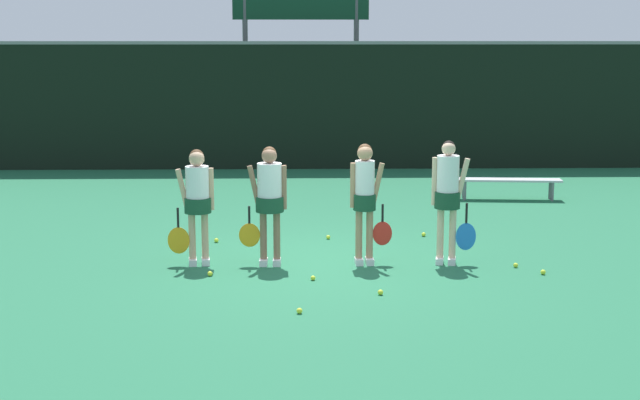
{
  "coord_description": "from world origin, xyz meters",
  "views": [
    {
      "loc": [
        -0.26,
        -12.67,
        3.25
      ],
      "look_at": [
        0.04,
        -0.05,
        0.95
      ],
      "focal_mm": 50.0,
      "sensor_mm": 36.0,
      "label": 1
    }
  ],
  "objects_px": {
    "player_1": "(269,195)",
    "tennis_ball_3": "(424,234)",
    "tennis_ball_5": "(380,292)",
    "tennis_ball_7": "(210,274)",
    "tennis_ball_2": "(299,311)",
    "player_3": "(448,192)",
    "tennis_ball_6": "(543,272)",
    "bench_courtside": "(508,182)",
    "tennis_ball_0": "(516,265)",
    "tennis_ball_4": "(328,237)",
    "scoreboard": "(301,7)",
    "tennis_ball_1": "(313,278)",
    "tennis_ball_8": "(216,240)",
    "player_0": "(197,197)",
    "player_2": "(365,193)"
  },
  "relations": [
    {
      "from": "tennis_ball_2",
      "to": "tennis_ball_5",
      "type": "height_order",
      "value": "tennis_ball_2"
    },
    {
      "from": "tennis_ball_2",
      "to": "scoreboard",
      "type": "bearing_deg",
      "value": 89.73
    },
    {
      "from": "player_0",
      "to": "tennis_ball_5",
      "type": "xyz_separation_m",
      "value": [
        2.51,
        -1.64,
        -0.96
      ]
    },
    {
      "from": "scoreboard",
      "to": "tennis_ball_4",
      "type": "bearing_deg",
      "value": -87.61
    },
    {
      "from": "player_1",
      "to": "tennis_ball_7",
      "type": "distance_m",
      "value": 1.43
    },
    {
      "from": "tennis_ball_0",
      "to": "tennis_ball_2",
      "type": "height_order",
      "value": "tennis_ball_2"
    },
    {
      "from": "scoreboard",
      "to": "player_3",
      "type": "xyz_separation_m",
      "value": [
        2.09,
        -11.47,
        -3.0
      ]
    },
    {
      "from": "player_1",
      "to": "tennis_ball_4",
      "type": "relative_size",
      "value": 25.51
    },
    {
      "from": "player_2",
      "to": "tennis_ball_8",
      "type": "relative_size",
      "value": 24.75
    },
    {
      "from": "tennis_ball_0",
      "to": "tennis_ball_1",
      "type": "xyz_separation_m",
      "value": [
        -2.93,
        -0.62,
        -0.0
      ]
    },
    {
      "from": "player_1",
      "to": "tennis_ball_3",
      "type": "height_order",
      "value": "player_1"
    },
    {
      "from": "tennis_ball_4",
      "to": "tennis_ball_7",
      "type": "height_order",
      "value": "tennis_ball_7"
    },
    {
      "from": "bench_courtside",
      "to": "player_0",
      "type": "bearing_deg",
      "value": -133.3
    },
    {
      "from": "tennis_ball_7",
      "to": "tennis_ball_6",
      "type": "bearing_deg",
      "value": -0.36
    },
    {
      "from": "tennis_ball_2",
      "to": "tennis_ball_8",
      "type": "height_order",
      "value": "same"
    },
    {
      "from": "tennis_ball_0",
      "to": "tennis_ball_5",
      "type": "bearing_deg",
      "value": -147.17
    },
    {
      "from": "player_0",
      "to": "tennis_ball_1",
      "type": "height_order",
      "value": "player_0"
    },
    {
      "from": "player_0",
      "to": "bench_courtside",
      "type": "bearing_deg",
      "value": 33.96
    },
    {
      "from": "tennis_ball_0",
      "to": "tennis_ball_8",
      "type": "relative_size",
      "value": 0.97
    },
    {
      "from": "bench_courtside",
      "to": "tennis_ball_2",
      "type": "distance_m",
      "value": 8.67
    },
    {
      "from": "tennis_ball_3",
      "to": "player_0",
      "type": "bearing_deg",
      "value": -153.66
    },
    {
      "from": "scoreboard",
      "to": "tennis_ball_7",
      "type": "relative_size",
      "value": 73.92
    },
    {
      "from": "tennis_ball_5",
      "to": "player_0",
      "type": "bearing_deg",
      "value": 146.79
    },
    {
      "from": "tennis_ball_0",
      "to": "tennis_ball_4",
      "type": "bearing_deg",
      "value": 144.25
    },
    {
      "from": "bench_courtside",
      "to": "player_2",
      "type": "distance_m",
      "value": 6.17
    },
    {
      "from": "scoreboard",
      "to": "bench_courtside",
      "type": "distance_m",
      "value": 8.42
    },
    {
      "from": "bench_courtside",
      "to": "tennis_ball_2",
      "type": "relative_size",
      "value": 30.14
    },
    {
      "from": "scoreboard",
      "to": "tennis_ball_5",
      "type": "xyz_separation_m",
      "value": [
        0.98,
        -13.08,
        -4.03
      ]
    },
    {
      "from": "tennis_ball_8",
      "to": "tennis_ball_7",
      "type": "bearing_deg",
      "value": -87.26
    },
    {
      "from": "tennis_ball_2",
      "to": "player_3",
      "type": "bearing_deg",
      "value": 47.79
    },
    {
      "from": "player_3",
      "to": "tennis_ball_7",
      "type": "bearing_deg",
      "value": -158.64
    },
    {
      "from": "tennis_ball_2",
      "to": "tennis_ball_5",
      "type": "xyz_separation_m",
      "value": [
        1.04,
        0.76,
        -0.0
      ]
    },
    {
      "from": "tennis_ball_0",
      "to": "tennis_ball_6",
      "type": "height_order",
      "value": "tennis_ball_6"
    },
    {
      "from": "tennis_ball_4",
      "to": "tennis_ball_7",
      "type": "xyz_separation_m",
      "value": [
        -1.71,
        -2.26,
        0.0
      ]
    },
    {
      "from": "tennis_ball_3",
      "to": "tennis_ball_6",
      "type": "height_order",
      "value": "tennis_ball_6"
    },
    {
      "from": "tennis_ball_0",
      "to": "tennis_ball_7",
      "type": "distance_m",
      "value": 4.36
    },
    {
      "from": "player_3",
      "to": "tennis_ball_4",
      "type": "relative_size",
      "value": 26.65
    },
    {
      "from": "player_1",
      "to": "tennis_ball_3",
      "type": "xyz_separation_m",
      "value": [
        2.5,
        1.8,
        -1.0
      ]
    },
    {
      "from": "bench_courtside",
      "to": "player_2",
      "type": "height_order",
      "value": "player_2"
    },
    {
      "from": "scoreboard",
      "to": "player_1",
      "type": "xyz_separation_m",
      "value": [
        -0.49,
        -11.48,
        -3.03
      ]
    },
    {
      "from": "player_3",
      "to": "bench_courtside",
      "type": "bearing_deg",
      "value": 78.55
    },
    {
      "from": "bench_courtside",
      "to": "tennis_ball_5",
      "type": "distance_m",
      "value": 7.51
    },
    {
      "from": "scoreboard",
      "to": "player_0",
      "type": "relative_size",
      "value": 3.11
    },
    {
      "from": "tennis_ball_3",
      "to": "tennis_ball_5",
      "type": "height_order",
      "value": "tennis_ball_5"
    },
    {
      "from": "tennis_ball_1",
      "to": "tennis_ball_3",
      "type": "xyz_separation_m",
      "value": [
        1.88,
        2.67,
        0.0
      ]
    },
    {
      "from": "scoreboard",
      "to": "player_2",
      "type": "xyz_separation_m",
      "value": [
        0.89,
        -11.46,
        -3.02
      ]
    },
    {
      "from": "player_1",
      "to": "tennis_ball_6",
      "type": "distance_m",
      "value": 4.01
    },
    {
      "from": "player_2",
      "to": "tennis_ball_4",
      "type": "relative_size",
      "value": 26.0
    },
    {
      "from": "player_2",
      "to": "tennis_ball_7",
      "type": "xyz_separation_m",
      "value": [
        -2.19,
        -0.64,
        -1.01
      ]
    },
    {
      "from": "scoreboard",
      "to": "tennis_ball_5",
      "type": "relative_size",
      "value": 73.93
    }
  ]
}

